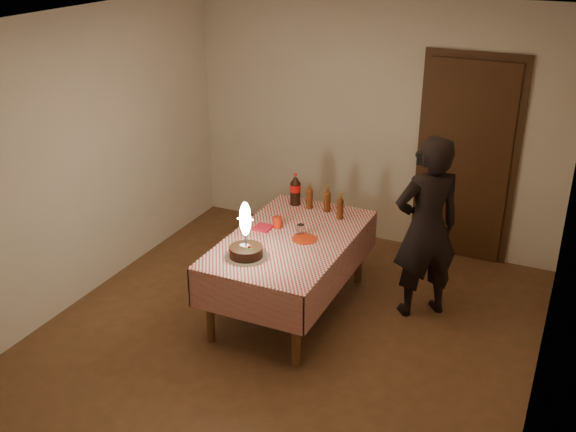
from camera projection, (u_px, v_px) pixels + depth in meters
The scene contains 13 objects.
ground at pixel (281, 340), 5.69m from camera, with size 4.00×4.50×0.01m, color brown.
room_shell at pixel (288, 152), 5.06m from camera, with size 4.04×4.54×2.62m.
dining_table at pixel (290, 248), 5.89m from camera, with size 1.02×1.72×0.73m.
birthday_cake at pixel (246, 244), 5.47m from camera, with size 0.34×0.34×0.48m.
red_plate at pixel (305, 239), 5.81m from camera, with size 0.22×0.22×0.01m, color red.
red_cup at pixel (278, 222), 6.02m from camera, with size 0.08×0.08×0.10m, color red.
clear_cup at pixel (300, 229), 5.89m from camera, with size 0.07×0.07×0.09m, color white.
napkin_stack at pixel (263, 228), 6.01m from camera, with size 0.15×0.15×0.02m, color red.
cola_bottle at pixel (295, 190), 6.46m from camera, with size 0.10×0.10×0.32m.
amber_bottle_left at pixel (309, 197), 6.39m from camera, with size 0.06×0.06×0.25m.
amber_bottle_right at pixel (340, 207), 6.17m from camera, with size 0.06×0.06×0.25m.
amber_bottle_mid at pixel (327, 199), 6.33m from camera, with size 0.06×0.06×0.25m.
photographer at pixel (426, 228), 5.78m from camera, with size 0.72×0.69×1.66m.
Camera 1 is at (2.06, -4.30, 3.28)m, focal length 42.00 mm.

